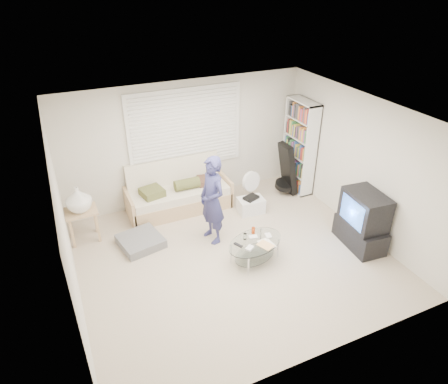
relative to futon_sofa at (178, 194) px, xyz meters
name	(u,v)px	position (x,y,z in m)	size (l,w,h in m)	color
ground	(233,257)	(0.33, -1.87, -0.33)	(5.00, 5.00, 0.00)	tan
room_shell	(221,159)	(0.33, -1.39, 1.30)	(5.02, 4.52, 2.51)	beige
window_blinds	(186,129)	(0.33, 0.33, 1.22)	(2.32, 0.08, 1.62)	silver
futon_sofa	(178,194)	(0.00, 0.00, 0.00)	(2.06, 0.83, 1.01)	tan
grey_floor_pillow	(141,241)	(-1.02, -0.90, -0.25)	(0.70, 0.70, 0.16)	#5E5F62
side_table	(79,202)	(-1.89, -0.33, 0.47)	(0.55, 0.44, 1.08)	tan
bookshelf	(300,147)	(2.66, -0.25, 0.67)	(0.31, 0.84, 1.99)	white
guitar_case	(287,173)	(2.31, -0.38, 0.18)	(0.42, 0.43, 1.14)	black
floor_fan	(251,184)	(1.45, -0.36, 0.08)	(0.44, 0.29, 0.71)	white
storage_bin	(251,205)	(1.27, -0.73, -0.17)	(0.53, 0.39, 0.36)	white
tv_unit	(363,221)	(2.53, -2.47, 0.17)	(0.60, 0.99, 1.03)	black
coffee_table	(255,245)	(0.63, -2.10, -0.02)	(1.18, 0.94, 0.50)	silver
standing_person	(212,200)	(0.22, -1.25, 0.48)	(0.59, 0.39, 1.62)	navy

